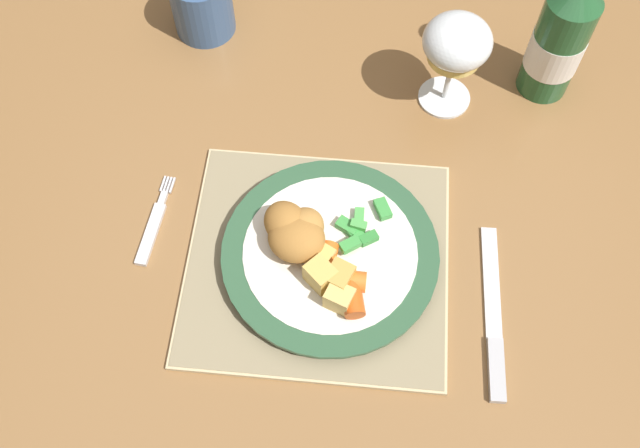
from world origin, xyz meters
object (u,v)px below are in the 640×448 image
wine_glass (457,45)px  drinking_cup (202,3)px  bottle (561,37)px  dinner_plate (330,255)px  table_knife (494,326)px  dining_table (362,163)px  fork (153,226)px

wine_glass → drinking_cup: size_ratio=1.58×
drinking_cup → bottle: bearing=-7.4°
dinner_plate → table_knife: 0.20m
wine_glass → bottle: size_ratio=0.56×
dinner_plate → dining_table: bearing=81.5°
dining_table → fork: bearing=-144.4°
drinking_cup → fork: bearing=-91.5°
bottle → table_knife: bearing=-101.5°
fork → bottle: bottle is taller
fork → drinking_cup: drinking_cup is taller
fork → dinner_plate: bearing=-6.6°
dinner_plate → table_knife: bearing=-18.7°
dining_table → table_knife: (0.16, -0.26, 0.09)m
fork → wine_glass: bearing=33.5°
dinner_plate → bottle: 0.40m
dining_table → drinking_cup: drinking_cup is taller
fork → dining_table: bearing=35.6°
dinner_plate → fork: 0.22m
table_knife → wine_glass: wine_glass is taller
dinner_plate → wine_glass: bearing=62.8°
dinner_plate → drinking_cup: size_ratio=2.87×
dinner_plate → fork: bearing=173.4°
wine_glass → fork: bearing=-146.5°
drinking_cup → table_knife: bearing=-46.3°
dining_table → drinking_cup: (-0.24, 0.15, 0.14)m
fork → table_knife: table_knife is taller
wine_glass → dinner_plate: bearing=-117.2°
wine_glass → drinking_cup: 0.35m
wine_glass → table_knife: bearing=-79.6°
dinner_plate → drinking_cup: 0.41m
drinking_cup → dinner_plate: bearing=-59.5°
dinner_plate → wine_glass: size_ratio=1.82×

